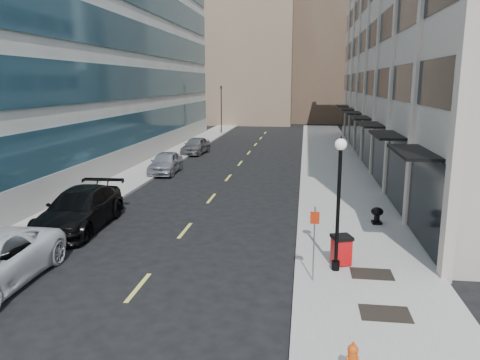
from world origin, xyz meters
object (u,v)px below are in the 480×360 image
(car_grey_sedan, at_px, (196,146))
(trash_bin, at_px, (341,249))
(car_silver_sedan, at_px, (166,163))
(car_black_pickup, at_px, (80,209))
(sign_post, at_px, (314,234))
(traffic_signal, at_px, (221,89))
(lamppost, at_px, (339,193))
(fire_hydrant, at_px, (352,359))
(urn_planter, at_px, (377,214))

(car_grey_sedan, height_order, trash_bin, car_grey_sedan)
(car_silver_sedan, xyz_separation_m, car_grey_sedan, (0.00, 9.58, -0.01))
(car_black_pickup, bearing_deg, sign_post, -27.04)
(traffic_signal, height_order, trash_bin, traffic_signal)
(car_black_pickup, xyz_separation_m, trash_bin, (11.41, -3.20, -0.16))
(trash_bin, xyz_separation_m, sign_post, (-1.00, -1.54, 1.03))
(lamppost, bearing_deg, fire_hydrant, -90.00)
(car_black_pickup, relative_size, trash_bin, 5.71)
(car_silver_sedan, bearing_deg, lamppost, -59.03)
(traffic_signal, distance_m, urn_planter, 41.07)
(sign_post, bearing_deg, car_black_pickup, 159.82)
(fire_hydrant, bearing_deg, car_grey_sedan, 104.63)
(fire_hydrant, bearing_deg, trash_bin, 83.78)
(sign_post, bearing_deg, lamppost, 56.21)
(fire_hydrant, xyz_separation_m, urn_planter, (2.20, 11.77, 0.09))
(car_silver_sedan, height_order, trash_bin, car_silver_sedan)
(urn_planter, bearing_deg, car_grey_sedan, 122.77)
(car_black_pickup, bearing_deg, car_grey_sedan, 87.44)
(car_grey_sedan, height_order, urn_planter, car_grey_sedan)
(car_silver_sedan, bearing_deg, car_grey_sedan, 87.59)
(car_silver_sedan, height_order, lamppost, lamppost)
(car_grey_sedan, bearing_deg, trash_bin, -61.27)
(fire_hydrant, xyz_separation_m, trash_bin, (0.21, 6.53, 0.20))
(traffic_signal, relative_size, car_grey_sedan, 1.53)
(car_silver_sedan, xyz_separation_m, fire_hydrant, (11.20, -23.00, -0.26))
(car_grey_sedan, distance_m, urn_planter, 24.76)
(fire_hydrant, relative_size, urn_planter, 1.02)
(traffic_signal, bearing_deg, car_grey_sedan, -87.70)
(traffic_signal, xyz_separation_m, car_black_pickup, (0.70, -40.27, -4.83))
(car_silver_sedan, relative_size, urn_planter, 6.01)
(urn_planter, bearing_deg, trash_bin, -110.76)
(car_silver_sedan, bearing_deg, car_black_pickup, -92.41)
(traffic_signal, distance_m, sign_post, 46.53)
(car_grey_sedan, relative_size, urn_planter, 5.91)
(traffic_signal, bearing_deg, urn_planter, -69.76)
(car_black_pickup, height_order, car_grey_sedan, car_black_pickup)
(traffic_signal, relative_size, lamppost, 1.49)
(lamppost, bearing_deg, car_black_pickup, 161.57)
(fire_hydrant, relative_size, sign_post, 0.31)
(traffic_signal, distance_m, trash_bin, 45.40)
(traffic_signal, xyz_separation_m, urn_planter, (14.10, -38.23, -5.10))
(trash_bin, bearing_deg, urn_planter, 50.36)
(car_grey_sedan, bearing_deg, sign_post, -64.26)
(fire_hydrant, relative_size, trash_bin, 0.73)
(car_silver_sedan, xyz_separation_m, lamppost, (11.20, -17.00, 2.11))
(fire_hydrant, bearing_deg, traffic_signal, 99.05)
(car_silver_sedan, relative_size, car_grey_sedan, 1.02)
(fire_hydrant, height_order, lamppost, lamppost)
(car_black_pickup, distance_m, lamppost, 11.97)
(fire_hydrant, height_order, sign_post, sign_post)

